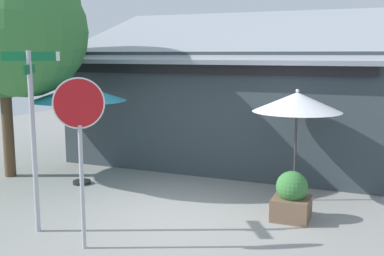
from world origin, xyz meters
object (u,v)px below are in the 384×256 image
(patio_umbrella_teal_left, at_px, (78,94))
(sidewalk_planter, at_px, (292,197))
(street_sign_post, at_px, (33,123))
(stop_sign, at_px, (80,130))
(patio_umbrella_ivory_center, at_px, (297,103))
(shade_tree, at_px, (7,22))

(patio_umbrella_teal_left, distance_m, sidewalk_planter, 5.63)
(street_sign_post, relative_size, stop_sign, 1.15)
(sidewalk_planter, bearing_deg, patio_umbrella_ivory_center, 97.89)
(patio_umbrella_teal_left, relative_size, shade_tree, 0.41)
(street_sign_post, height_order, shade_tree, shade_tree)
(patio_umbrella_teal_left, height_order, sidewalk_planter, patio_umbrella_teal_left)
(patio_umbrella_teal_left, distance_m, shade_tree, 2.56)
(patio_umbrella_teal_left, bearing_deg, patio_umbrella_ivory_center, 7.82)
(patio_umbrella_ivory_center, bearing_deg, shade_tree, -172.22)
(stop_sign, relative_size, shade_tree, 0.46)
(street_sign_post, bearing_deg, stop_sign, -14.10)
(patio_umbrella_ivory_center, distance_m, shade_tree, 7.30)
(street_sign_post, xyz_separation_m, patio_umbrella_ivory_center, (3.99, 3.61, 0.16))
(patio_umbrella_teal_left, bearing_deg, sidewalk_planter, -5.51)
(shade_tree, bearing_deg, street_sign_post, -41.43)
(patio_umbrella_ivory_center, distance_m, sidewalk_planter, 2.11)
(street_sign_post, xyz_separation_m, patio_umbrella_teal_left, (-1.14, 2.91, 0.26))
(patio_umbrella_ivory_center, height_order, sidewalk_planter, patio_umbrella_ivory_center)
(stop_sign, bearing_deg, patio_umbrella_teal_left, 126.37)
(street_sign_post, relative_size, patio_umbrella_ivory_center, 1.32)
(patio_umbrella_teal_left, height_order, shade_tree, shade_tree)
(patio_umbrella_teal_left, bearing_deg, stop_sign, -53.63)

